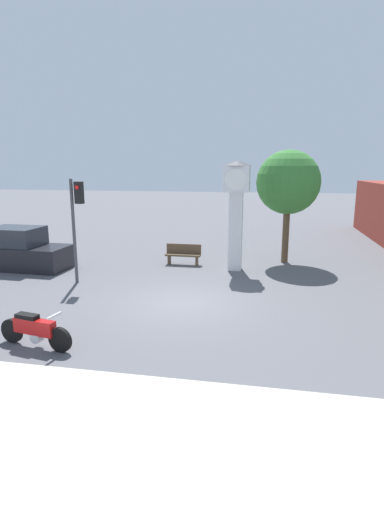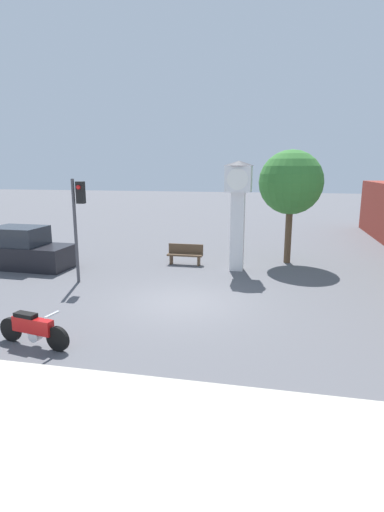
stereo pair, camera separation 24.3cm
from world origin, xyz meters
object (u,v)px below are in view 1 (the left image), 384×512
Objects in this scene: traffic_light at (76,212)px; bench at (183,254)px; motorcycle at (35,330)px; parked_car at (19,251)px; clock_tower at (236,199)px; street_tree at (288,183)px.

bench is (3.26, 3.64, -2.22)m from traffic_light.
traffic_light reaches higher than motorcycle.
traffic_light is 0.92× the size of parked_car.
traffic_light is 5.36m from bench.
clock_tower is 2.87× the size of bench.
traffic_light is at bearing -151.17° from clock_tower.
bench is at bearing 89.69° from motorcycle.
parked_car is (-3.63, 1.65, -1.96)m from traffic_light.
street_tree is (7.81, 4.93, 0.94)m from traffic_light.
traffic_light is at bearing -22.63° from parked_car.
parked_car is (-11.43, -3.28, -2.90)m from street_tree.
clock_tower reaches higher than bench.
motorcycle is 8.74m from parked_car.
traffic_light reaches higher than parked_car.
bench is at bearing 167.48° from clock_tower.
clock_tower is 6.45m from traffic_light.
motorcycle is 0.46× the size of clock_tower.
parked_car reaches higher than motorcycle.
motorcycle is 6.07m from traffic_light.
street_tree is at bearing 40.17° from clock_tower.
parked_car is at bearing -163.91° from bench.
clock_tower is 2.89m from street_tree.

